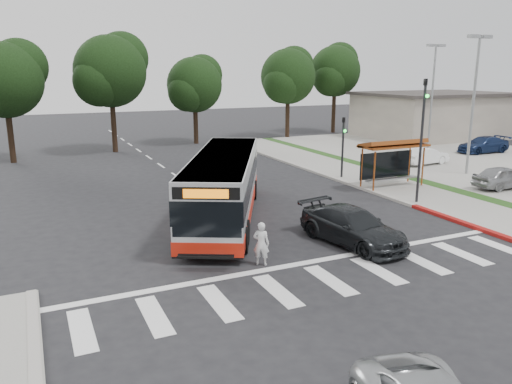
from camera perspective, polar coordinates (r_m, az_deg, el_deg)
ground at (r=21.35m, az=1.14°, el=-5.12°), size 140.00×140.00×0.00m
sidewalk_east at (r=33.54m, az=12.19°, el=1.65°), size 4.00×40.00×0.12m
curb_east at (r=32.39m, az=9.35°, el=1.38°), size 0.30×40.00×0.15m
curb_east_red at (r=25.01m, az=22.20°, el=-3.14°), size 0.32×6.00×0.15m
parking_lot at (r=43.05m, az=23.52°, el=3.43°), size 18.00×36.00×0.10m
commercial_building at (r=56.06m, az=19.48°, el=8.14°), size 14.00×10.00×4.40m
building_roof_cap at (r=55.92m, az=19.67°, el=10.54°), size 14.60×10.60×0.30m
crosswalk_ladder at (r=17.29m, az=8.47°, el=-9.92°), size 18.00×2.60×0.01m
bus_shelter at (r=30.78m, az=15.32°, el=4.75°), size 4.20×1.60×2.86m
traffic_signal_ne_tall at (r=27.12m, az=18.45°, el=6.64°), size 0.18×0.37×6.50m
traffic_signal_ne_short at (r=32.71m, az=9.91°, el=5.76°), size 0.18×0.37×4.00m
lot_light_front at (r=36.12m, az=23.75°, el=11.02°), size 1.90×0.35×9.01m
lot_light_mid at (r=47.39m, az=19.59°, el=11.76°), size 1.90×0.35×9.01m
tree_ne_a at (r=52.52m, az=3.72°, el=13.14°), size 6.16×5.74×9.30m
tree_ne_b at (r=57.83m, az=9.06°, el=13.58°), size 6.16×5.74×10.02m
tree_north_a at (r=44.79m, az=-16.25°, el=13.23°), size 6.60×6.15×10.17m
tree_north_b at (r=48.59m, az=-6.98°, el=12.17°), size 5.72×5.33×8.43m
tree_north_c at (r=42.27m, az=-26.74°, el=11.48°), size 6.16×5.74×9.30m
transit_bus at (r=23.54m, az=-3.67°, el=0.56°), size 7.75×11.85×3.09m
pedestrian at (r=18.11m, az=0.61°, el=-5.91°), size 0.71×0.66×1.62m
dark_sedan at (r=20.67m, az=10.97°, el=-3.89°), size 2.87×5.30×1.46m
parked_car_0 at (r=32.91m, az=26.47°, el=1.53°), size 3.98×1.76×1.33m
parked_car_1 at (r=39.10m, az=18.79°, el=3.93°), size 3.99×1.79×1.27m
parked_car_3 at (r=46.61m, az=24.53°, el=4.94°), size 4.72×2.04×1.35m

